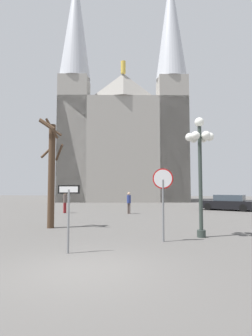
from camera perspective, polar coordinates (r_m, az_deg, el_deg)
ground_plane at (r=7.52m, az=-8.86°, el=-20.17°), size 120.00×120.00×0.00m
cathedral at (r=42.71m, az=-0.59°, el=8.11°), size 19.72×12.55×35.75m
stop_sign at (r=10.90m, az=7.65°, el=-4.47°), size 0.80×0.11×2.84m
one_way_arrow_sign at (r=9.14m, az=-11.79°, el=-8.20°), size 0.67×0.25×2.16m
street_lamp at (r=12.25m, az=15.02°, el=3.08°), size 1.21×1.10×5.11m
bare_tree at (r=14.91m, az=-15.15°, el=-0.65°), size 1.29×1.37×5.68m
parked_car_near_black at (r=27.03m, az=20.27°, el=-6.78°), size 4.83×3.57×1.41m
pedestrian_walking at (r=21.98m, az=0.59°, el=-6.78°), size 0.32×0.32×1.69m
pedestrian_standing at (r=23.17m, az=-12.51°, el=-6.52°), size 0.32×0.32×1.71m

